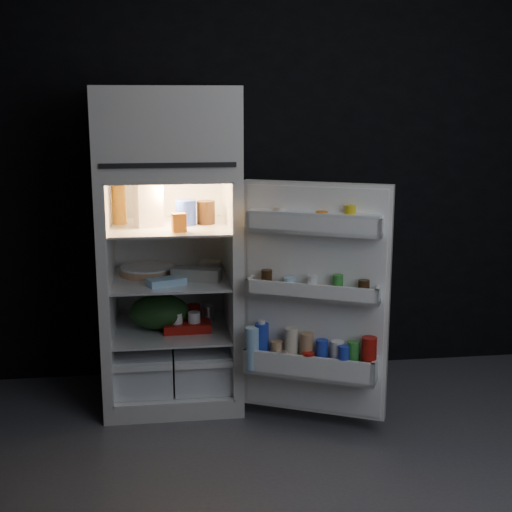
{
  "coord_description": "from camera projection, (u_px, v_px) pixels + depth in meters",
  "views": [
    {
      "loc": [
        -0.89,
        -2.66,
        1.71
      ],
      "look_at": [
        -0.4,
        1.0,
        0.9
      ],
      "focal_mm": 50.0,
      "sensor_mm": 36.0,
      "label": 1
    }
  ],
  "objects": [
    {
      "name": "floor",
      "position": [
        379.0,
        508.0,
        3.05
      ],
      "size": [
        4.0,
        3.4,
        0.0
      ],
      "primitive_type": "cube",
      "color": "#57575C",
      "rests_on": "ground"
    },
    {
      "name": "wall_back",
      "position": [
        305.0,
        159.0,
        4.41
      ],
      "size": [
        4.0,
        0.0,
        2.7
      ],
      "primitive_type": "cube",
      "color": "black",
      "rests_on": "ground"
    },
    {
      "name": "refrigerator",
      "position": [
        170.0,
        237.0,
        4.02
      ],
      "size": [
        0.76,
        0.71,
        1.78
      ],
      "color": "silver",
      "rests_on": "ground"
    },
    {
      "name": "fridge_door",
      "position": [
        313.0,
        306.0,
        3.65
      ],
      "size": [
        0.73,
        0.48,
        1.22
      ],
      "color": "silver",
      "rests_on": "ground"
    },
    {
      "name": "milk_jug",
      "position": [
        148.0,
        204.0,
        3.93
      ],
      "size": [
        0.17,
        0.17,
        0.24
      ],
      "primitive_type": "cube",
      "rotation": [
        0.0,
        0.0,
        0.26
      ],
      "color": "white",
      "rests_on": "refrigerator"
    },
    {
      "name": "mayo_jar",
      "position": [
        186.0,
        213.0,
        3.97
      ],
      "size": [
        0.13,
        0.13,
        0.14
      ],
      "primitive_type": "cylinder",
      "rotation": [
        0.0,
        0.0,
        -0.17
      ],
      "color": "#203AB1",
      "rests_on": "refrigerator"
    },
    {
      "name": "jam_jar",
      "position": [
        206.0,
        212.0,
        4.01
      ],
      "size": [
        0.14,
        0.14,
        0.13
      ],
      "primitive_type": "cylinder",
      "rotation": [
        0.0,
        0.0,
        -0.41
      ],
      "color": "black",
      "rests_on": "refrigerator"
    },
    {
      "name": "amber_bottle",
      "position": [
        119.0,
        204.0,
        4.0
      ],
      "size": [
        0.1,
        0.1,
        0.22
      ],
      "primitive_type": "cylinder",
      "rotation": [
        0.0,
        0.0,
        0.17
      ],
      "color": "#B6741D",
      "rests_on": "refrigerator"
    },
    {
      "name": "small_carton",
      "position": [
        179.0,
        223.0,
        3.76
      ],
      "size": [
        0.08,
        0.07,
        0.1
      ],
      "primitive_type": "cube",
      "rotation": [
        0.0,
        0.0,
        0.18
      ],
      "color": "orange",
      "rests_on": "refrigerator"
    },
    {
      "name": "egg_carton",
      "position": [
        197.0,
        274.0,
        3.96
      ],
      "size": [
        0.29,
        0.18,
        0.07
      ],
      "primitive_type": "cube",
      "rotation": [
        0.0,
        0.0,
        -0.33
      ],
      "color": "gray",
      "rests_on": "refrigerator"
    },
    {
      "name": "pie",
      "position": [
        147.0,
        271.0,
        4.1
      ],
      "size": [
        0.33,
        0.33,
        0.04
      ],
      "primitive_type": "cylinder",
      "rotation": [
        0.0,
        0.0,
        0.07
      ],
      "color": "tan",
      "rests_on": "refrigerator"
    },
    {
      "name": "flat_package",
      "position": [
        167.0,
        282.0,
        3.86
      ],
      "size": [
        0.22,
        0.16,
        0.04
      ],
      "primitive_type": "cube",
      "rotation": [
        0.0,
        0.0,
        0.35
      ],
      "color": "#97C9EA",
      "rests_on": "refrigerator"
    },
    {
      "name": "wrapped_pkg",
      "position": [
        210.0,
        265.0,
        4.23
      ],
      "size": [
        0.14,
        0.13,
        0.05
      ],
      "primitive_type": "cube",
      "rotation": [
        0.0,
        0.0,
        -0.22
      ],
      "color": "beige",
      "rests_on": "refrigerator"
    },
    {
      "name": "produce_bag",
      "position": [
        159.0,
        312.0,
        4.08
      ],
      "size": [
        0.39,
        0.34,
        0.2
      ],
      "primitive_type": "ellipsoid",
      "rotation": [
        0.0,
        0.0,
        -0.19
      ],
      "color": "#193815",
      "rests_on": "refrigerator"
    },
    {
      "name": "yogurt_tray",
      "position": [
        187.0,
        327.0,
        4.04
      ],
      "size": [
        0.27,
        0.15,
        0.05
      ],
      "primitive_type": "cube",
      "rotation": [
        0.0,
        0.0,
        0.03
      ],
      "color": "#A2140D",
      "rests_on": "refrigerator"
    },
    {
      "name": "small_can_red",
      "position": [
        194.0,
        312.0,
        4.26
      ],
      "size": [
        0.1,
        0.1,
        0.09
      ],
      "primitive_type": "cylinder",
      "rotation": [
        0.0,
        0.0,
        -0.3
      ],
      "color": "#A2140D",
      "rests_on": "refrigerator"
    },
    {
      "name": "small_can_silver",
      "position": [
        208.0,
        313.0,
        4.24
      ],
      "size": [
        0.09,
        0.09,
        0.09
      ],
      "primitive_type": "cylinder",
      "rotation": [
        0.0,
        0.0,
        0.22
      ],
      "color": "white",
      "rests_on": "refrigerator"
    }
  ]
}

